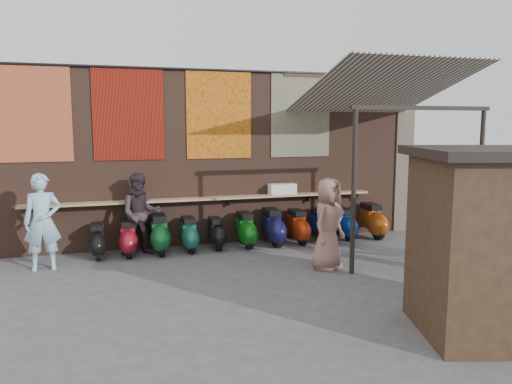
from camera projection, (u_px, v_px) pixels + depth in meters
ground at (235, 274)px, 9.29m from camera, size 70.00×70.00×0.00m
brick_wall at (205, 158)px, 11.58m from camera, size 10.00×0.40×4.00m
pier_right at (400, 154)px, 13.10m from camera, size 0.50×0.50×4.00m
eating_counter at (209, 198)px, 11.35m from camera, size 8.00×0.32×0.05m
shelf_box at (282, 189)px, 11.82m from camera, size 0.64×0.28×0.25m
tapestry_redgold at (33, 113)px, 10.18m from camera, size 1.50×0.02×2.00m
tapestry_sun at (129, 114)px, 10.74m from camera, size 1.50×0.02×2.00m
tapestry_orange at (219, 114)px, 11.32m from camera, size 1.50×0.02×2.00m
tapestry_multi at (301, 115)px, 11.91m from camera, size 1.50×0.02×2.00m
hang_rail at (206, 70)px, 11.09m from camera, size 9.50×0.06×0.06m
scooter_stool_0 at (98, 241)px, 10.42m from camera, size 0.34×0.75×0.71m
scooter_stool_1 at (128, 238)px, 10.58m from camera, size 0.36×0.79×0.75m
scooter_stool_2 at (159, 234)px, 10.76m from camera, size 0.40×0.88×0.83m
scooter_stool_3 at (189, 234)px, 10.97m from camera, size 0.35×0.78×0.74m
scooter_stool_4 at (216, 233)px, 11.19m from camera, size 0.33×0.72×0.69m
scooter_stool_5 at (246, 230)px, 11.33m from camera, size 0.37×0.82×0.78m
scooter_stool_6 at (273, 227)px, 11.51m from camera, size 0.40×0.88×0.84m
scooter_stool_7 at (298, 227)px, 11.71m from camera, size 0.37×0.82×0.78m
scooter_stool_8 at (322, 225)px, 11.95m from camera, size 0.36×0.80×0.76m
scooter_stool_9 at (345, 224)px, 12.12m from camera, size 0.35×0.78×0.74m
scooter_stool_10 at (372, 221)px, 12.27m from camera, size 0.40×0.88×0.83m
diner_left at (43, 222)px, 9.49m from camera, size 0.71×0.49×1.86m
diner_right at (141, 214)px, 10.62m from camera, size 0.86×0.68×1.75m
shopper_navy at (437, 221)px, 10.23m from camera, size 1.02×0.84×1.62m
shopper_grey at (453, 224)px, 9.28m from camera, size 1.22×0.70×1.88m
shopper_tan at (328, 224)px, 9.56m from camera, size 1.03×0.97×1.77m
market_stall at (508, 247)px, 6.53m from camera, size 2.55×2.19×2.36m
stall_sign at (480, 198)px, 7.30m from camera, size 1.16×0.38×0.50m
stall_shelf at (477, 254)px, 7.41m from camera, size 1.76×0.61×0.06m
awning_canvas at (381, 88)px, 10.69m from camera, size 3.20×3.28×0.97m
awning_ledger at (347, 76)px, 12.14m from camera, size 3.30×0.08×0.12m
awning_header at (423, 108)px, 9.33m from camera, size 3.00×0.08×0.08m
awning_post_left at (354, 192)px, 9.13m from camera, size 0.09×0.09×3.10m
awning_post_right at (479, 186)px, 9.95m from camera, size 0.09×0.09×3.10m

